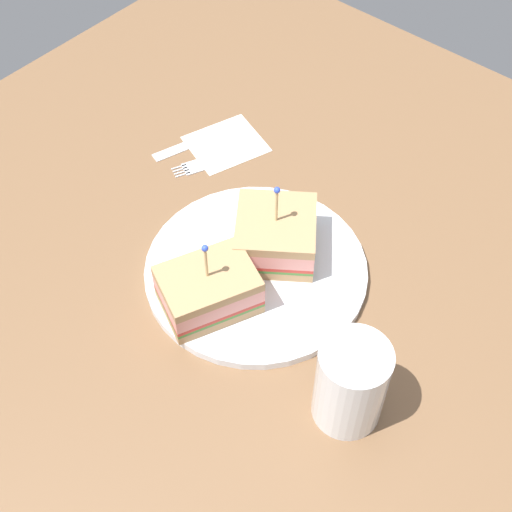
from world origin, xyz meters
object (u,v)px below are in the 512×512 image
sandwich_half_back (208,290)px  sandwich_half_front (274,234)px  plate (256,270)px  napkin (226,144)px  drink_glass (350,387)px  fork (206,163)px  knife (194,142)px

sandwich_half_back → sandwich_half_front: bearing=-2.1°
plate → sandwich_half_back: bearing=175.3°
napkin → plate: bearing=-128.8°
drink_glass → plate: bearing=68.3°
sandwich_half_back → plate: bearing=-4.7°
fork → napkin: bearing=7.3°
napkin → drink_glass: bearing=-120.8°
plate → fork: 18.60cm
plate → napkin: (13.46, 16.75, -0.46)cm
drink_glass → napkin: bearing=59.2°
knife → sandwich_half_front: bearing=-111.1°
drink_glass → napkin: 40.11cm
sandwich_half_front → sandwich_half_back: (-10.24, 0.37, -0.05)cm
sandwich_half_front → napkin: (10.15, 16.55, -3.56)cm
sandwich_half_back → napkin: bearing=38.4°
fork → knife: (1.84, 3.85, 0.00)cm
knife → sandwich_half_back: bearing=-132.6°
plate → drink_glass: drink_glass is taller
sandwich_half_back → drink_glass: 18.09cm
drink_glass → knife: bearing=64.5°
drink_glass → knife: (17.94, 37.55, -4.25)cm
knife → fork: bearing=-115.5°
sandwich_half_back → napkin: 26.26cm
sandwich_half_front → fork: size_ratio=1.12×
drink_glass → knife: drink_glass is taller
napkin → fork: bearing=-172.7°
plate → sandwich_half_back: sandwich_half_back is taller
knife → drink_glass: bearing=-115.5°
fork → plate: bearing=-119.5°
drink_glass → knife: 41.83cm
sandwich_half_front → sandwich_half_back: 10.25cm
sandwich_half_back → fork: bearing=44.2°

